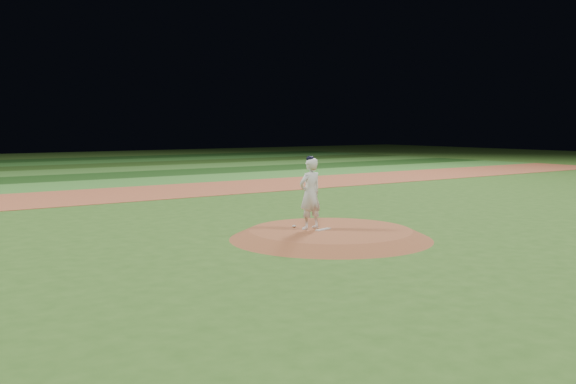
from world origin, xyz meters
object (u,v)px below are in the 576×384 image
(pitching_rubber, at_px, (323,229))
(pitcher_on_mound, at_px, (310,193))
(pitchers_mound, at_px, (331,234))
(rosin_bag, at_px, (294,226))

(pitching_rubber, relative_size, pitcher_on_mound, 0.27)
(pitchers_mound, xyz_separation_m, rosin_bag, (-0.60, 0.86, 0.16))
(rosin_bag, relative_size, pitcher_on_mound, 0.06)
(rosin_bag, height_order, pitcher_on_mound, pitcher_on_mound)
(pitchers_mound, bearing_deg, rosin_bag, 124.89)
(rosin_bag, xyz_separation_m, pitcher_on_mound, (0.18, -0.50, 0.95))
(pitching_rubber, xyz_separation_m, pitcher_on_mound, (-0.21, 0.31, 0.97))
(pitcher_on_mound, bearing_deg, rosin_bag, 109.45)
(pitching_rubber, distance_m, rosin_bag, 0.90)
(pitchers_mound, bearing_deg, pitching_rubber, 165.87)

